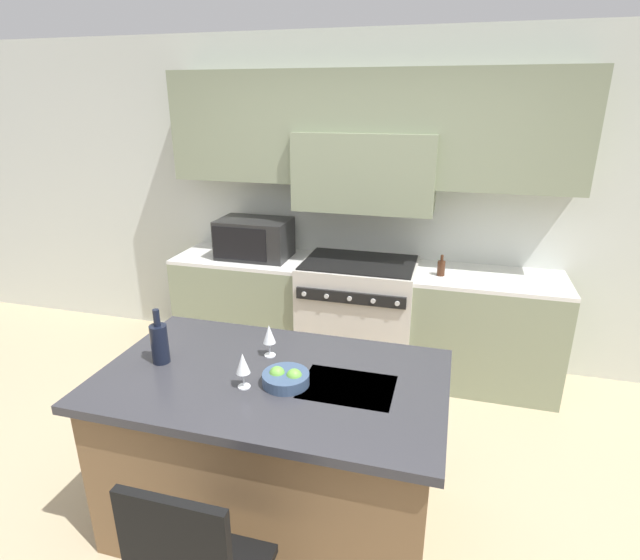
# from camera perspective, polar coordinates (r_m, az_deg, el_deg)

# --- Properties ---
(ground_plane) EXTENTS (10.00, 10.00, 0.00)m
(ground_plane) POSITION_cam_1_polar(r_m,az_deg,el_deg) (3.07, -3.07, -25.62)
(ground_plane) COLOR tan
(back_cabinetry) EXTENTS (10.00, 0.46, 2.70)m
(back_cabinetry) POSITION_cam_1_polar(r_m,az_deg,el_deg) (4.16, 5.50, 11.54)
(back_cabinetry) COLOR silver
(back_cabinetry) RESTS_ON ground_plane
(back_counter) EXTENTS (3.18, 0.62, 0.91)m
(back_counter) POSITION_cam_1_polar(r_m,az_deg,el_deg) (4.24, 4.39, -4.21)
(back_counter) COLOR gray
(back_counter) RESTS_ON ground_plane
(range_stove) EXTENTS (0.92, 0.70, 0.95)m
(range_stove) POSITION_cam_1_polar(r_m,az_deg,el_deg) (4.21, 4.34, -4.07)
(range_stove) COLOR beige
(range_stove) RESTS_ON ground_plane
(microwave) EXTENTS (0.60, 0.40, 0.33)m
(microwave) POSITION_cam_1_polar(r_m,az_deg,el_deg) (4.28, -7.51, 4.73)
(microwave) COLOR black
(microwave) RESTS_ON back_counter
(kitchen_island) EXTENTS (1.72, 1.02, 0.90)m
(kitchen_island) POSITION_cam_1_polar(r_m,az_deg,el_deg) (2.78, -5.24, -18.72)
(kitchen_island) COLOR brown
(kitchen_island) RESTS_ON ground_plane
(wine_bottle) EXTENTS (0.09, 0.09, 0.30)m
(wine_bottle) POSITION_cam_1_polar(r_m,az_deg,el_deg) (2.71, -17.87, -6.81)
(wine_bottle) COLOR black
(wine_bottle) RESTS_ON kitchen_island
(wine_glass_near) EXTENTS (0.07, 0.07, 0.18)m
(wine_glass_near) POSITION_cam_1_polar(r_m,az_deg,el_deg) (2.39, -8.81, -9.52)
(wine_glass_near) COLOR white
(wine_glass_near) RESTS_ON kitchen_island
(wine_glass_far) EXTENTS (0.07, 0.07, 0.18)m
(wine_glass_far) POSITION_cam_1_polar(r_m,az_deg,el_deg) (2.65, -5.83, -6.28)
(wine_glass_far) COLOR white
(wine_glass_far) RESTS_ON kitchen_island
(fruit_bowl) EXTENTS (0.23, 0.23, 0.09)m
(fruit_bowl) POSITION_cam_1_polar(r_m,az_deg,el_deg) (2.44, -3.95, -11.10)
(fruit_bowl) COLOR #384C6B
(fruit_bowl) RESTS_ON kitchen_island
(oil_bottle_on_counter) EXTENTS (0.06, 0.06, 0.16)m
(oil_bottle_on_counter) POSITION_cam_1_polar(r_m,az_deg,el_deg) (3.93, 13.68, 1.37)
(oil_bottle_on_counter) COLOR #422314
(oil_bottle_on_counter) RESTS_ON back_counter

